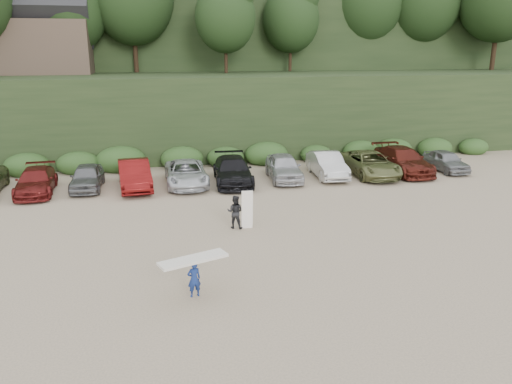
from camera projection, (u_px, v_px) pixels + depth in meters
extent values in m
plane|color=tan|center=(251.00, 242.00, 21.20)|extent=(120.00, 120.00, 0.00)
cube|color=black|center=(196.00, 111.00, 41.03)|extent=(80.00, 14.00, 6.00)
cube|color=black|center=(179.00, 48.00, 56.55)|extent=(90.00, 30.00, 16.00)
ellipsoid|color=black|center=(193.00, 7.00, 38.82)|extent=(66.00, 12.00, 10.00)
cube|color=#2B491E|center=(201.00, 158.00, 34.53)|extent=(46.20, 2.00, 1.20)
cube|color=brown|center=(39.00, 47.00, 39.06)|extent=(8.00, 6.00, 4.00)
imported|color=maroon|center=(36.00, 181.00, 28.12)|extent=(2.18, 4.91, 1.40)
imported|color=slate|center=(87.00, 177.00, 28.97)|extent=(1.82, 4.28, 1.44)
imported|color=maroon|center=(135.00, 175.00, 29.09)|extent=(2.13, 5.11, 1.64)
imported|color=silver|center=(186.00, 173.00, 29.83)|extent=(2.40, 5.19, 1.44)
imported|color=black|center=(233.00, 171.00, 30.23)|extent=(2.58, 5.53, 1.56)
imported|color=#AFAFB4|center=(284.00, 167.00, 31.05)|extent=(2.27, 4.85, 1.60)
imported|color=#BEBEBE|center=(327.00, 165.00, 31.75)|extent=(1.95, 4.86, 1.57)
imported|color=olive|center=(370.00, 164.00, 32.10)|extent=(2.55, 5.52, 1.53)
imported|color=#521A12|center=(403.00, 160.00, 32.83)|extent=(2.35, 5.67, 1.64)
imported|color=gray|center=(446.00, 161.00, 33.36)|extent=(1.69, 4.05, 1.37)
imported|color=navy|center=(194.00, 279.00, 16.34)|extent=(0.51, 0.39, 1.25)
cube|color=silver|center=(193.00, 259.00, 16.15)|extent=(2.36, 1.38, 0.09)
imported|color=black|center=(235.00, 212.00, 22.62)|extent=(0.92, 0.84, 1.54)
cube|color=white|center=(247.00, 210.00, 22.47)|extent=(0.53, 0.30, 1.81)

